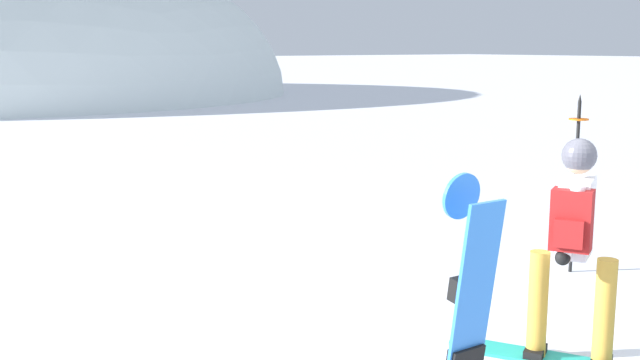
% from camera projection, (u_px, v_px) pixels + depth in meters
% --- Properties ---
extents(snowboarder_main, '(1.04, 1.64, 1.71)m').
position_uv_depth(snowboarder_main, '(573.00, 247.00, 5.68)').
color(snowboarder_main, '#23B7A3').
rests_on(snowboarder_main, ground).
extents(spare_snowboard, '(0.28, 0.25, 1.65)m').
position_uv_depth(spare_snowboard, '(468.00, 310.00, 4.57)').
color(spare_snowboard, blue).
rests_on(spare_snowboard, ground).
extents(piste_marker_near, '(0.20, 0.20, 1.88)m').
position_uv_depth(piste_marker_near, '(576.00, 172.00, 8.05)').
color(piste_marker_near, black).
rests_on(piste_marker_near, ground).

